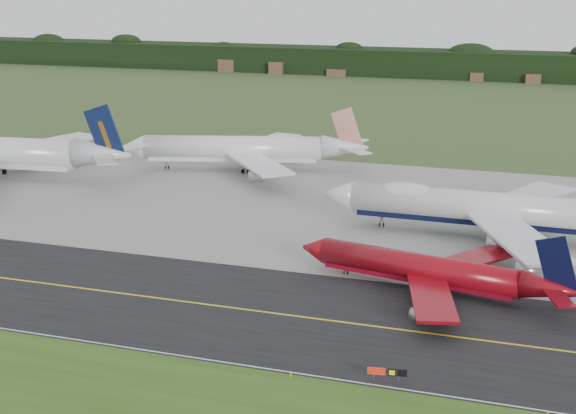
% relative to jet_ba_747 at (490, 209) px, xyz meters
% --- Properties ---
extents(ground, '(600.00, 600.00, 0.00)m').
position_rel_jet_ba_747_xyz_m(ground, '(-25.10, -38.66, -5.30)').
color(ground, '#3F5427').
rests_on(ground, ground).
extents(taxiway, '(400.00, 32.00, 0.02)m').
position_rel_jet_ba_747_xyz_m(taxiway, '(-25.10, -42.66, -5.29)').
color(taxiway, black).
rests_on(taxiway, ground).
extents(apron, '(400.00, 78.00, 0.01)m').
position_rel_jet_ba_747_xyz_m(apron, '(-25.10, 12.34, -5.29)').
color(apron, gray).
rests_on(apron, ground).
extents(taxiway_centreline, '(400.00, 0.40, 0.00)m').
position_rel_jet_ba_747_xyz_m(taxiway_centreline, '(-25.10, -42.66, -5.27)').
color(taxiway_centreline, yellow).
rests_on(taxiway_centreline, taxiway).
extents(taxiway_edge_line, '(400.00, 0.25, 0.00)m').
position_rel_jet_ba_747_xyz_m(taxiway_edge_line, '(-25.10, -58.16, -5.27)').
color(taxiway_edge_line, silver).
rests_on(taxiway_edge_line, taxiway).
extents(horizon_treeline, '(700.00, 25.00, 12.00)m').
position_rel_jet_ba_747_xyz_m(horizon_treeline, '(-25.10, 235.10, 0.17)').
color(horizon_treeline, black).
rests_on(horizon_treeline, ground).
extents(jet_ba_747, '(61.78, 51.33, 15.57)m').
position_rel_jet_ba_747_xyz_m(jet_ba_747, '(0.00, 0.00, 0.00)').
color(jet_ba_747, silver).
rests_on(jet_ba_747, ground).
extents(jet_red_737, '(41.77, 33.57, 11.33)m').
position_rel_jet_ba_747_xyz_m(jet_red_737, '(-6.04, -28.03, -2.17)').
color(jet_red_737, maroon).
rests_on(jet_red_737, ground).
extents(jet_star_tail, '(57.29, 46.93, 15.30)m').
position_rel_jet_ba_747_xyz_m(jet_star_tail, '(-58.65, 34.95, -0.20)').
color(jet_star_tail, white).
rests_on(jet_star_tail, ground).
extents(taxiway_sign, '(4.47, 0.81, 1.50)m').
position_rel_jet_ba_747_xyz_m(taxiway_sign, '(-7.09, -56.65, -4.24)').
color(taxiway_sign, slate).
rests_on(taxiway_sign, ground).
extents(edge_marker_center, '(0.16, 0.16, 0.50)m').
position_rel_jet_ba_747_xyz_m(edge_marker_center, '(-17.73, -59.16, -5.05)').
color(edge_marker_center, yellow).
rests_on(edge_marker_center, ground).
extents(edge_marker_right, '(0.16, 0.16, 0.50)m').
position_rel_jet_ba_747_xyz_m(edge_marker_right, '(10.39, -59.16, -5.05)').
color(edge_marker_right, yellow).
rests_on(edge_marker_right, ground).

